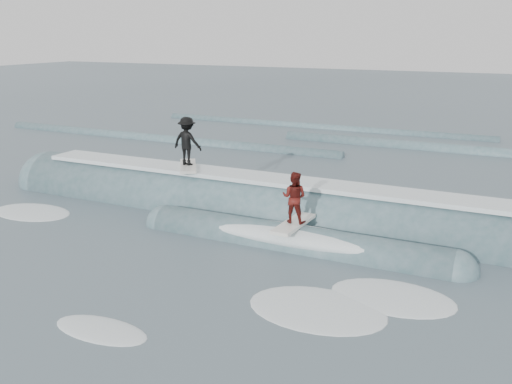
% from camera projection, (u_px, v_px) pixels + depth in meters
% --- Properties ---
extents(ground, '(160.00, 160.00, 0.00)m').
position_uv_depth(ground, '(207.00, 258.00, 15.75)').
color(ground, '#394B54').
rests_on(ground, ground).
extents(breaking_wave, '(22.15, 4.08, 2.59)m').
position_uv_depth(breaking_wave, '(272.00, 219.00, 18.93)').
color(breaking_wave, '#3D6167').
rests_on(breaking_wave, ground).
extents(surfer_black, '(1.54, 1.98, 1.80)m').
position_uv_depth(surfer_black, '(187.00, 143.00, 20.01)').
color(surfer_black, silver).
rests_on(surfer_black, ground).
extents(surfer_red, '(0.76, 2.02, 1.59)m').
position_uv_depth(surfer_red, '(294.00, 201.00, 16.28)').
color(surfer_red, white).
rests_on(surfer_red, ground).
extents(whitewater, '(15.43, 6.86, 0.10)m').
position_uv_depth(whitewater, '(220.00, 277.00, 14.52)').
color(whitewater, white).
rests_on(whitewater, ground).
extents(far_swells, '(39.45, 8.65, 0.80)m').
position_uv_depth(far_swells, '(330.00, 142.00, 32.04)').
color(far_swells, '#3D6167').
rests_on(far_swells, ground).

